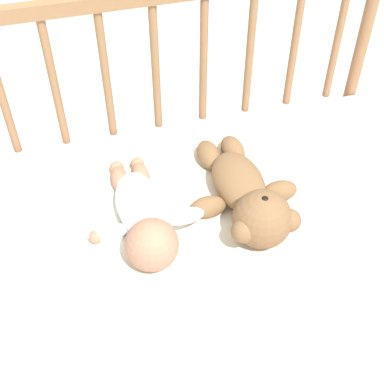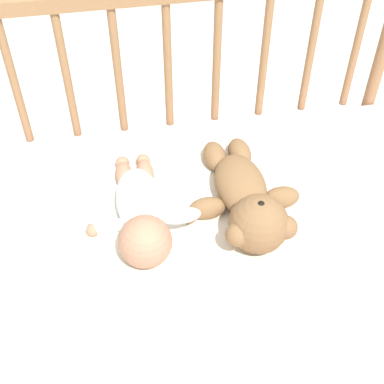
# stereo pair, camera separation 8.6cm
# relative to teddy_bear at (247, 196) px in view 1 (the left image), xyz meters

# --- Properties ---
(ground_plane) EXTENTS (12.00, 12.00, 0.00)m
(ground_plane) POSITION_rel_teddy_bear_xyz_m (-0.12, 0.04, -0.61)
(ground_plane) COLOR silver
(crib_mattress) EXTENTS (1.26, 0.66, 0.55)m
(crib_mattress) POSITION_rel_teddy_bear_xyz_m (-0.12, 0.04, -0.33)
(crib_mattress) COLOR #EDB7C6
(crib_mattress) RESTS_ON ground_plane
(crib_rail) EXTENTS (1.26, 0.04, 0.96)m
(crib_rail) POSITION_rel_teddy_bear_xyz_m (-0.12, 0.39, 0.07)
(crib_rail) COLOR #997047
(crib_rail) RESTS_ON ground_plane
(blanket) EXTENTS (0.74, 0.50, 0.01)m
(blanket) POSITION_rel_teddy_bear_xyz_m (-0.12, 0.06, -0.05)
(blanket) COLOR silver
(blanket) RESTS_ON crib_mattress
(teddy_bear) EXTENTS (0.28, 0.40, 0.14)m
(teddy_bear) POSITION_rel_teddy_bear_xyz_m (0.00, 0.00, 0.00)
(teddy_bear) COLOR olive
(teddy_bear) RESTS_ON crib_mattress
(baby) EXTENTS (0.27, 0.38, 0.12)m
(baby) POSITION_rel_teddy_bear_xyz_m (-0.25, 0.01, -0.01)
(baby) COLOR white
(baby) RESTS_ON crib_mattress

